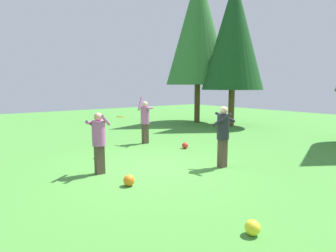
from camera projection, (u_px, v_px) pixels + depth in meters
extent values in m
plane|color=#478C38|center=(154.00, 167.00, 7.93)|extent=(40.00, 40.00, 0.00)
cube|color=#4C382D|center=(145.00, 134.00, 11.16)|extent=(0.19, 0.22, 0.78)
cylinder|color=#A85693|center=(145.00, 115.00, 11.05)|extent=(0.34, 0.34, 0.68)
sphere|color=beige|center=(145.00, 104.00, 10.99)|extent=(0.22, 0.22, 0.22)
cylinder|color=#A85693|center=(150.00, 108.00, 10.95)|extent=(0.39, 0.53, 0.13)
cylinder|color=#A85693|center=(140.00, 104.00, 11.05)|extent=(0.28, 0.36, 0.53)
cube|color=#4C382D|center=(100.00, 160.00, 7.28)|extent=(0.19, 0.22, 0.75)
cylinder|color=#A85693|center=(99.00, 133.00, 7.18)|extent=(0.34, 0.34, 0.65)
sphere|color=tan|center=(98.00, 117.00, 7.12)|extent=(0.21, 0.21, 0.21)
cylinder|color=#A85693|center=(91.00, 124.00, 7.17)|extent=(0.45, 0.44, 0.24)
cylinder|color=#A85693|center=(106.00, 120.00, 7.11)|extent=(0.43, 0.43, 0.33)
cube|color=#4C382D|center=(222.00, 153.00, 7.86)|extent=(0.19, 0.22, 0.80)
cylinder|color=#23232D|center=(223.00, 127.00, 7.76)|extent=(0.34, 0.34, 0.70)
sphere|color=beige|center=(224.00, 111.00, 7.69)|extent=(0.23, 0.23, 0.23)
cylinder|color=#23232D|center=(222.00, 120.00, 7.55)|extent=(0.50, 0.32, 0.41)
cylinder|color=#23232D|center=(225.00, 117.00, 7.90)|extent=(0.55, 0.34, 0.29)
cylinder|color=orange|center=(121.00, 117.00, 9.10)|extent=(0.34, 0.34, 0.07)
sphere|color=orange|center=(129.00, 180.00, 6.41)|extent=(0.26, 0.26, 0.26)
sphere|color=red|center=(185.00, 146.00, 10.25)|extent=(0.23, 0.23, 0.23)
sphere|color=yellow|center=(253.00, 228.00, 4.29)|extent=(0.24, 0.24, 0.24)
cylinder|color=brown|center=(197.00, 88.00, 17.45)|extent=(0.35, 0.35, 4.30)
cone|color=#337033|center=(198.00, 27.00, 16.93)|extent=(3.87, 3.87, 6.88)
cylinder|color=brown|center=(232.00, 93.00, 15.78)|extent=(0.34, 0.34, 3.76)
cone|color=#19471E|center=(234.00, 34.00, 15.33)|extent=(3.38, 3.38, 6.01)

